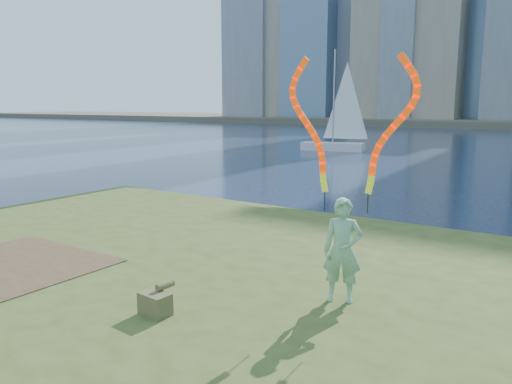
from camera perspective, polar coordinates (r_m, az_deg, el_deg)
The scene contains 6 objects.
ground at distance 11.03m, azimuth -5.46°, elevation -10.09°, with size 320.00×320.00×0.00m, color #17233B.
grassy_knoll at distance 9.37m, azimuth -14.61°, elevation -11.87°, with size 20.00×18.00×0.80m.
dirt_patch at distance 10.45m, azimuth -26.63°, elevation -7.59°, with size 3.20×3.00×0.02m, color #47331E.
woman_with_ribbons at distance 7.57m, azimuth 10.07°, elevation -2.06°, with size 1.93×0.74×3.99m.
canvas_bag at distance 7.46m, azimuth -11.37°, elevation -12.27°, with size 0.47×0.53×0.42m.
sailboat at distance 41.86m, azimuth 9.17°, elevation 6.60°, with size 5.47×2.64×8.22m.
Camera 1 is at (6.61, -7.98, 3.77)m, focal length 35.00 mm.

